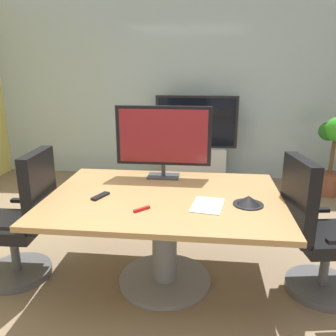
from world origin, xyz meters
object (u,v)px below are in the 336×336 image
at_px(tv_monitor, 163,138).
at_px(potted_plant, 334,147).
at_px(conference_phone, 248,201).
at_px(conference_table, 165,218).
at_px(office_chair_right, 316,239).
at_px(office_chair_left, 23,227).
at_px(wall_display_unit, 196,154).
at_px(remote_control, 100,196).

bearing_deg(tv_monitor, potted_plant, 40.69).
bearing_deg(conference_phone, potted_plant, 59.60).
height_order(potted_plant, conference_phone, potted_plant).
relative_size(potted_plant, conference_phone, 4.97).
bearing_deg(conference_table, office_chair_right, -0.44).
distance_m(office_chair_left, wall_display_unit, 2.99).
height_order(office_chair_right, conference_phone, office_chair_right).
height_order(office_chair_left, tv_monitor, tv_monitor).
distance_m(potted_plant, conference_phone, 2.77).
xyz_separation_m(office_chair_right, wall_display_unit, (-1.00, 2.63, -0.01)).
bearing_deg(conference_phone, office_chair_left, 178.09).
bearing_deg(office_chair_left, conference_table, 90.85).
relative_size(office_chair_right, conference_phone, 4.95).
bearing_deg(wall_display_unit, office_chair_right, -69.16).
bearing_deg(potted_plant, remote_control, -136.81).
height_order(conference_table, remote_control, remote_control).
height_order(conference_table, potted_plant, potted_plant).
bearing_deg(conference_phone, office_chair_right, 11.31).
distance_m(office_chair_left, potted_plant, 3.95).
distance_m(tv_monitor, conference_phone, 0.96).
xyz_separation_m(conference_table, wall_display_unit, (0.16, 2.62, -0.13)).
bearing_deg(office_chair_left, potted_plant, 124.18).
bearing_deg(office_chair_left, tv_monitor, 113.83).
bearing_deg(tv_monitor, office_chair_left, -154.21).
height_order(tv_monitor, conference_phone, tv_monitor).
bearing_deg(tv_monitor, remote_control, -126.87).
distance_m(conference_table, potted_plant, 3.04).
xyz_separation_m(potted_plant, remote_control, (-2.50, -2.35, 0.09)).
xyz_separation_m(office_chair_left, office_chair_right, (2.32, 0.05, 0.00)).
bearing_deg(conference_phone, tv_monitor, 139.48).
xyz_separation_m(office_chair_right, conference_phone, (-0.54, -0.11, 0.33)).
relative_size(wall_display_unit, conference_phone, 5.95).
relative_size(conference_table, wall_display_unit, 1.37).
relative_size(conference_table, office_chair_left, 1.65).
bearing_deg(remote_control, office_chair_left, -159.93).
relative_size(tv_monitor, potted_plant, 0.77).
bearing_deg(potted_plant, tv_monitor, -139.31).
xyz_separation_m(conference_table, office_chair_left, (-1.16, -0.06, -0.11)).
distance_m(office_chair_left, tv_monitor, 1.38).
height_order(office_chair_right, wall_display_unit, wall_display_unit).
distance_m(conference_table, office_chair_right, 1.17).
xyz_separation_m(conference_table, conference_phone, (0.62, -0.12, 0.22)).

